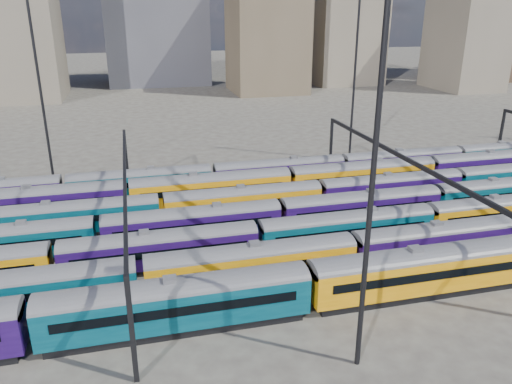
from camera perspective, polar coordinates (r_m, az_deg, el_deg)
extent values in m
plane|color=#44403A|center=(56.60, 6.64, -4.23)|extent=(500.00, 500.00, 0.00)
cube|color=black|center=(40.26, -8.82, -14.82)|extent=(19.38, 2.51, 0.71)
cube|color=#043645|center=(39.24, -8.97, -12.63)|extent=(20.40, 2.96, 2.96)
cylinder|color=#4C4C51|center=(38.47, -9.09, -10.78)|extent=(20.40, 2.96, 2.96)
cube|color=black|center=(37.80, -8.76, -13.39)|extent=(17.95, 0.06, 0.76)
cube|color=black|center=(40.33, -9.21, -11.07)|extent=(17.95, 0.06, 0.76)
cube|color=slate|center=(38.07, -9.15, -9.76)|extent=(1.02, 0.92, 0.36)
cube|color=black|center=(46.41, 18.39, -10.58)|extent=(19.38, 2.51, 0.71)
cube|color=#C77C07|center=(45.53, 18.64, -8.58)|extent=(20.40, 2.96, 2.96)
cylinder|color=#4C4C51|center=(44.86, 18.85, -6.92)|extent=(20.40, 2.96, 2.96)
cube|color=black|center=(44.28, 19.72, -9.05)|extent=(17.95, 0.06, 0.76)
cube|color=black|center=(46.46, 17.72, -7.37)|extent=(17.95, 0.06, 0.76)
cube|color=slate|center=(44.52, 18.97, -6.02)|extent=(1.02, 0.92, 0.36)
cube|color=black|center=(45.54, -25.35, -12.28)|extent=(17.75, 2.30, 0.65)
cube|color=#043645|center=(44.71, -25.68, -10.45)|extent=(18.69, 2.71, 2.71)
cylinder|color=#4C4C51|center=(44.08, -25.95, -8.93)|extent=(18.69, 2.71, 2.71)
cube|color=black|center=(43.39, -26.07, -10.99)|extent=(16.44, 0.06, 0.70)
cube|color=black|center=(45.73, -25.44, -9.24)|extent=(16.44, 0.06, 0.70)
cube|color=slate|center=(43.76, -26.09, -8.10)|extent=(0.93, 0.84, 0.33)
cube|color=black|center=(45.36, -0.46, -10.22)|extent=(17.75, 2.30, 0.65)
cube|color=#C77C07|center=(44.53, -0.46, -8.36)|extent=(18.69, 2.71, 2.71)
cylinder|color=#4C4C51|center=(43.90, -0.47, -6.81)|extent=(18.69, 2.71, 2.71)
cube|color=black|center=(43.21, -0.02, -8.83)|extent=(16.44, 0.06, 0.70)
cube|color=black|center=(45.56, -0.88, -7.19)|extent=(16.44, 0.06, 0.70)
cube|color=slate|center=(43.58, -0.47, -5.96)|extent=(0.93, 0.84, 0.33)
cube|color=black|center=(52.78, 20.49, -6.98)|extent=(17.75, 2.30, 0.65)
cube|color=#1A083E|center=(52.07, 20.72, -5.33)|extent=(18.69, 2.71, 2.71)
cylinder|color=#4C4C51|center=(51.53, 20.90, -3.97)|extent=(18.69, 2.71, 2.71)
cube|color=black|center=(50.94, 21.62, -5.62)|extent=(16.44, 0.06, 0.70)
cube|color=black|center=(52.95, 19.94, -4.41)|extent=(16.44, 0.06, 0.70)
cube|color=slate|center=(51.25, 21.00, -3.23)|extent=(0.93, 0.84, 0.33)
cube|color=black|center=(48.79, -10.69, -8.28)|extent=(17.35, 2.25, 0.64)
cube|color=#1A083E|center=(48.03, -10.82, -6.55)|extent=(18.26, 2.65, 2.65)
cylinder|color=#4C4C51|center=(47.46, -10.92, -5.12)|extent=(18.26, 2.65, 2.65)
cube|color=black|center=(46.69, -10.73, -6.93)|extent=(16.07, 0.06, 0.68)
cube|color=black|center=(49.10, -10.95, -5.53)|extent=(16.07, 0.06, 0.68)
cube|color=slate|center=(47.17, -10.98, -4.35)|extent=(0.91, 0.82, 0.32)
cube|color=black|center=(52.89, 10.22, -5.88)|extent=(17.35, 2.25, 0.64)
cube|color=#043645|center=(52.20, 10.33, -4.26)|extent=(18.26, 2.65, 2.65)
cylinder|color=#4C4C51|center=(51.67, 10.42, -2.93)|extent=(18.26, 2.65, 2.65)
cube|color=black|center=(50.96, 10.96, -4.54)|extent=(16.07, 0.06, 0.68)
cube|color=black|center=(53.18, 9.76, -3.37)|extent=(16.07, 0.06, 0.68)
cube|color=slate|center=(51.40, 10.47, -2.20)|extent=(0.91, 0.82, 0.32)
cube|color=black|center=(62.66, 26.21, -3.49)|extent=(17.35, 2.25, 0.64)
cube|color=#C77C07|center=(62.08, 26.44, -2.10)|extent=(18.26, 2.65, 2.65)
cylinder|color=#4C4C51|center=(61.63, 26.63, -0.96)|extent=(18.26, 2.65, 2.65)
cube|color=black|center=(62.91, 25.72, -1.39)|extent=(16.07, 0.06, 0.68)
cube|color=slate|center=(61.41, 26.73, -0.35)|extent=(0.91, 0.82, 0.32)
cube|color=black|center=(53.48, -7.13, -5.39)|extent=(17.58, 2.28, 0.65)
cube|color=#1A083E|center=(52.79, -7.21, -3.76)|extent=(18.51, 2.68, 2.68)
cylinder|color=#4C4C51|center=(52.26, -7.27, -2.42)|extent=(18.51, 2.68, 2.68)
cube|color=black|center=(51.42, -7.03, -4.04)|extent=(16.29, 0.06, 0.69)
cube|color=black|center=(53.90, -7.41, -2.88)|extent=(16.29, 0.06, 0.69)
cube|color=slate|center=(51.99, -7.31, -1.69)|extent=(0.93, 0.83, 0.32)
cube|color=black|center=(58.55, 11.76, -3.33)|extent=(17.58, 2.28, 0.65)
cube|color=#1A083E|center=(57.92, 11.88, -1.82)|extent=(18.51, 2.68, 2.68)
cylinder|color=#4C4C51|center=(57.44, 11.98, -0.58)|extent=(18.51, 2.68, 2.68)
cube|color=black|center=(56.68, 12.49, -2.02)|extent=(16.29, 0.06, 0.69)
cube|color=black|center=(58.94, 11.34, -1.05)|extent=(16.29, 0.06, 0.69)
cube|color=slate|center=(57.19, 12.03, 0.09)|extent=(0.93, 0.83, 0.32)
cube|color=black|center=(68.75, 26.29, -1.48)|extent=(17.58, 2.28, 0.65)
cube|color=#043645|center=(68.21, 26.51, -0.18)|extent=(18.51, 2.68, 2.68)
cylinder|color=#4C4C51|center=(67.80, 26.68, 0.88)|extent=(18.51, 2.68, 2.68)
cube|color=black|center=(69.08, 25.84, 0.45)|extent=(16.29, 0.06, 0.69)
cube|color=slate|center=(67.60, 26.78, 1.45)|extent=(0.93, 0.83, 0.32)
cube|color=black|center=(58.20, -20.01, -4.34)|extent=(17.46, 2.27, 0.64)
cube|color=#043645|center=(57.57, -20.21, -2.84)|extent=(18.38, 2.66, 2.66)
cylinder|color=#4C4C51|center=(57.09, -20.37, -1.61)|extent=(18.38, 2.66, 2.66)
cube|color=black|center=(56.20, -20.36, -3.06)|extent=(16.17, 0.06, 0.69)
cube|color=black|center=(58.70, -20.13, -2.05)|extent=(16.17, 0.06, 0.69)
cube|color=slate|center=(56.84, -20.45, -0.94)|extent=(0.92, 0.83, 0.32)
cube|color=black|center=(58.98, -1.42, -2.71)|extent=(17.46, 2.27, 0.64)
cube|color=#C77C07|center=(58.35, -1.44, -1.22)|extent=(18.38, 2.66, 2.66)
cylinder|color=#4C4C51|center=(57.88, -1.45, 0.01)|extent=(18.38, 2.66, 2.66)
cube|color=black|center=(57.01, -1.14, -1.40)|extent=(16.17, 0.06, 0.69)
cube|color=black|center=(59.47, -1.73, -0.47)|extent=(16.17, 0.06, 0.69)
cube|color=slate|center=(57.63, -1.45, 0.67)|extent=(0.92, 0.83, 0.32)
cube|color=black|center=(65.50, 14.99, -1.03)|extent=(17.46, 2.27, 0.64)
cube|color=#1A083E|center=(64.93, 15.12, 0.33)|extent=(18.38, 2.66, 2.66)
cylinder|color=#4C4C51|center=(64.51, 15.23, 1.44)|extent=(18.38, 2.66, 2.66)
cube|color=black|center=(63.73, 15.72, 0.20)|extent=(16.17, 0.06, 0.69)
cube|color=black|center=(65.94, 14.59, 0.98)|extent=(16.17, 0.06, 0.69)
cube|color=slate|center=(64.29, 15.29, 2.04)|extent=(0.92, 0.83, 0.32)
cube|color=black|center=(76.68, 27.18, 2.05)|extent=(16.17, 0.06, 0.69)
cube|color=black|center=(63.43, -23.61, -2.78)|extent=(18.84, 2.44, 0.69)
cube|color=#1A083E|center=(62.80, -23.83, -1.28)|extent=(19.83, 2.88, 2.88)
cylinder|color=#4C4C51|center=(62.33, -24.02, -0.05)|extent=(19.83, 2.88, 2.88)
cube|color=black|center=(61.34, -24.07, -1.46)|extent=(17.45, 0.06, 0.74)
cube|color=black|center=(64.04, -23.69, -0.52)|extent=(17.45, 0.06, 0.74)
cube|color=slate|center=(62.09, -24.12, 0.62)|extent=(0.99, 0.89, 0.35)
cube|color=black|center=(63.01, -5.07, -1.22)|extent=(18.84, 2.44, 0.69)
cube|color=#C77C07|center=(62.38, -5.12, 0.31)|extent=(19.83, 2.88, 2.88)
cylinder|color=#4C4C51|center=(61.91, -5.16, 1.56)|extent=(19.83, 2.88, 2.88)
cube|color=black|center=(60.91, -4.90, 0.16)|extent=(17.45, 0.06, 0.74)
cube|color=black|center=(63.62, -5.34, 1.04)|extent=(17.45, 0.06, 0.74)
cube|color=slate|center=(61.67, -5.18, 2.23)|extent=(0.99, 0.89, 0.35)
cube|color=black|center=(68.94, 11.93, 0.33)|extent=(18.84, 2.44, 0.69)
cube|color=#C77C07|center=(68.36, 12.04, 1.74)|extent=(19.83, 2.88, 2.88)
cylinder|color=#4C4C51|center=(67.93, 12.12, 2.89)|extent=(19.83, 2.88, 2.88)
cube|color=black|center=(67.02, 12.59, 1.63)|extent=(17.45, 0.06, 0.74)
cube|color=black|center=(69.50, 11.54, 2.38)|extent=(17.45, 0.06, 0.74)
cube|color=slate|center=(67.71, 12.17, 3.51)|extent=(0.99, 0.89, 0.35)
cube|color=black|center=(79.81, 25.27, 1.53)|extent=(18.84, 2.44, 0.69)
cube|color=#1A083E|center=(79.31, 25.46, 2.75)|extent=(19.83, 2.88, 2.88)
cylinder|color=#4C4C51|center=(78.94, 25.62, 3.75)|extent=(19.83, 2.88, 2.88)
cube|color=black|center=(78.16, 26.16, 2.67)|extent=(17.45, 0.06, 0.74)
cube|color=black|center=(80.29, 24.86, 3.30)|extent=(17.45, 0.06, 0.74)
cube|color=slate|center=(78.75, 25.70, 4.28)|extent=(0.99, 0.89, 0.35)
cube|color=black|center=(67.06, -12.92, -0.34)|extent=(17.29, 2.24, 0.64)
cube|color=#043645|center=(66.52, -13.03, 0.98)|extent=(18.20, 2.64, 2.64)
cylinder|color=#4C4C51|center=(66.10, -13.11, 2.06)|extent=(18.20, 2.64, 2.64)
cube|color=black|center=(65.15, -13.01, 0.86)|extent=(16.02, 0.06, 0.68)
cube|color=black|center=(67.69, -13.08, 1.59)|extent=(16.02, 0.06, 0.68)
cube|color=slate|center=(65.89, -13.16, 2.64)|extent=(0.91, 0.82, 0.32)
cube|color=black|center=(69.77, 2.66, 0.98)|extent=(17.29, 2.24, 0.64)
cube|color=#1A083E|center=(69.25, 2.68, 2.26)|extent=(18.20, 2.64, 2.64)
cylinder|color=#4C4C51|center=(68.85, 2.70, 3.30)|extent=(18.20, 2.64, 2.64)
cube|color=black|center=(67.93, 3.01, 2.17)|extent=(16.02, 0.06, 0.68)
cube|color=black|center=(70.37, 2.37, 2.83)|extent=(16.02, 0.06, 0.68)
cube|color=slate|center=(68.65, 2.71, 3.87)|extent=(0.91, 0.82, 0.32)
cube|color=black|center=(77.11, 16.17, 2.07)|extent=(17.29, 2.24, 0.64)
cube|color=#1A083E|center=(76.63, 16.29, 3.24)|extent=(18.20, 2.64, 2.64)
cylinder|color=#4C4C51|center=(76.27, 16.39, 4.18)|extent=(18.20, 2.64, 2.64)
cube|color=black|center=(75.45, 16.82, 3.17)|extent=(16.02, 0.06, 0.68)
cube|color=black|center=(77.65, 15.83, 3.75)|extent=(16.02, 0.06, 0.68)
cube|color=slate|center=(76.09, 16.44, 4.69)|extent=(0.91, 0.82, 0.32)
cube|color=black|center=(87.92, 26.87, 2.86)|extent=(17.29, 2.24, 0.64)
cube|color=#043645|center=(87.50, 27.04, 3.88)|extent=(18.20, 2.64, 2.64)
cylinder|color=#4C4C51|center=(87.19, 27.18, 4.71)|extent=(18.20, 2.64, 2.64)
cube|color=black|center=(88.40, 26.52, 4.33)|extent=(16.02, 0.06, 0.68)
cube|color=slate|center=(87.03, 27.25, 5.16)|extent=(0.91, 0.82, 0.32)
cube|color=black|center=(34.04, -14.02, -15.06)|extent=(0.35, 0.35, 8.00)
cube|color=black|center=(70.69, -14.59, 3.73)|extent=(0.35, 0.35, 8.00)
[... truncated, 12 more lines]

